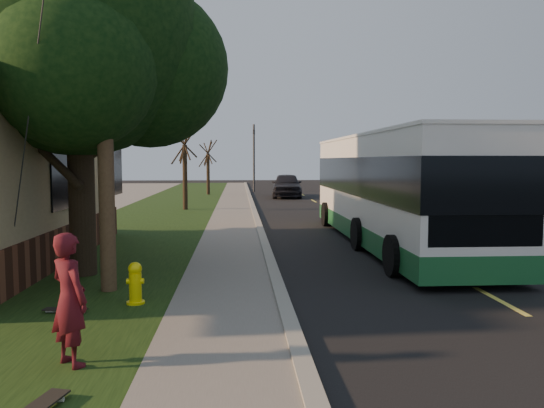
{
  "coord_description": "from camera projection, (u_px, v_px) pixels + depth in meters",
  "views": [
    {
      "loc": [
        -0.79,
        -9.27,
        2.58
      ],
      "look_at": [
        0.05,
        3.81,
        1.5
      ],
      "focal_mm": 35.0,
      "sensor_mm": 36.0,
      "label": 1
    }
  ],
  "objects": [
    {
      "name": "dumpster",
      "position": [
        30.0,
        217.0,
        18.29
      ],
      "size": [
        1.53,
        1.36,
        1.14
      ],
      "color": "black",
      "rests_on": "building_lot"
    },
    {
      "name": "utility_pole",
      "position": [
        102.0,
        50.0,
        9.88
      ],
      "size": [
        2.86,
        3.21,
        9.07
      ],
      "color": "#473321",
      "rests_on": "ground"
    },
    {
      "name": "ground",
      "position": [
        283.0,
        305.0,
        9.48
      ],
      "size": [
        120.0,
        120.0,
        0.0
      ],
      "primitive_type": "plane",
      "color": "black",
      "rests_on": "ground"
    },
    {
      "name": "grass_verge",
      "position": [
        136.0,
        231.0,
        19.14
      ],
      "size": [
        5.0,
        80.0,
        0.07
      ],
      "primitive_type": "cube",
      "color": "black",
      "rests_on": "ground"
    },
    {
      "name": "curb",
      "position": [
        260.0,
        229.0,
        19.42
      ],
      "size": [
        0.25,
        80.0,
        0.12
      ],
      "primitive_type": "cube",
      "color": "gray",
      "rests_on": "ground"
    },
    {
      "name": "traffic_signal",
      "position": [
        254.0,
        153.0,
        43.07
      ],
      "size": [
        0.18,
        0.22,
        5.5
      ],
      "color": "#2D2D30",
      "rests_on": "ground"
    },
    {
      "name": "leafy_tree",
      "position": [
        81.0,
        40.0,
        11.43
      ],
      "size": [
        6.3,
        6.0,
        7.8
      ],
      "color": "black",
      "rests_on": "grass_verge"
    },
    {
      "name": "fire_hydrant",
      "position": [
        135.0,
        283.0,
        9.28
      ],
      "size": [
        0.32,
        0.32,
        0.74
      ],
      "color": "yellow",
      "rests_on": "grass_verge"
    },
    {
      "name": "bare_tree_far",
      "position": [
        208.0,
        168.0,
        38.96
      ],
      "size": [
        1.38,
        1.21,
        4.03
      ],
      "color": "black",
      "rests_on": "grass_verge"
    },
    {
      "name": "transit_bus",
      "position": [
        393.0,
        186.0,
        16.19
      ],
      "size": [
        2.86,
        12.38,
        3.35
      ],
      "color": "silver",
      "rests_on": "ground"
    },
    {
      "name": "skateboarder",
      "position": [
        69.0,
        299.0,
        6.46
      ],
      "size": [
        0.71,
        0.7,
        1.65
      ],
      "primitive_type": "imported",
      "rotation": [
        0.0,
        0.0,
        2.39
      ],
      "color": "#4B0F17",
      "rests_on": "grass_verge"
    },
    {
      "name": "road",
      "position": [
        367.0,
        230.0,
        19.68
      ],
      "size": [
        8.0,
        80.0,
        0.01
      ],
      "primitive_type": "cube",
      "color": "black",
      "rests_on": "ground"
    },
    {
      "name": "bare_tree_near",
      "position": [
        185.0,
        169.0,
        26.99
      ],
      "size": [
        1.38,
        1.21,
        4.31
      ],
      "color": "black",
      "rests_on": "grass_verge"
    },
    {
      "name": "skateboard_spare",
      "position": [
        65.0,
        310.0,
        8.74
      ],
      "size": [
        0.74,
        0.3,
        0.07
      ],
      "color": "black",
      "rests_on": "grass_verge"
    },
    {
      "name": "sidewalk",
      "position": [
        233.0,
        230.0,
        19.36
      ],
      "size": [
        2.0,
        80.0,
        0.08
      ],
      "primitive_type": "cube",
      "color": "slate",
      "rests_on": "ground"
    },
    {
      "name": "distant_car",
      "position": [
        287.0,
        185.0,
        36.95
      ],
      "size": [
        2.39,
        5.12,
        1.69
      ],
      "primitive_type": "imported",
      "rotation": [
        0.0,
        0.0,
        -0.08
      ],
      "color": "black",
      "rests_on": "ground"
    }
  ]
}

